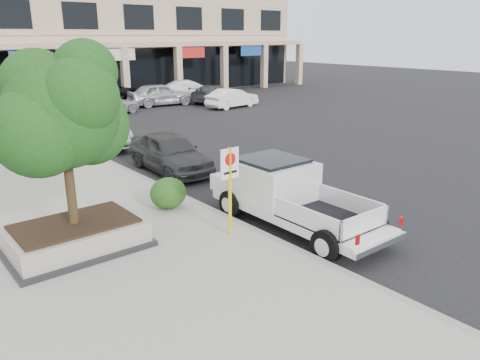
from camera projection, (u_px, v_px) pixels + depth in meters
name	position (u px, v px, depth m)	size (l,w,h in m)	color
ground	(303.00, 223.00, 13.19)	(120.00, 120.00, 0.00)	black
sidewalk	(34.00, 207.00, 14.26)	(8.00, 52.00, 0.15)	gray
curb	(150.00, 182.00, 16.65)	(0.20, 52.00, 0.15)	gray
strip_mall	(88.00, 39.00, 41.66)	(40.55, 12.43, 9.50)	tan
planter	(76.00, 236.00, 11.21)	(3.20, 2.20, 0.68)	black
planter_tree	(66.00, 113.00, 10.53)	(2.90, 2.55, 4.00)	#311F13
no_parking_sign	(230.00, 180.00, 11.66)	(0.55, 0.09, 2.30)	yellow
hedge	(168.00, 193.00, 13.81)	(1.10, 0.99, 0.94)	#133F12
pickup_truck	(297.00, 197.00, 12.67)	(2.08, 5.62, 1.77)	silver
curb_car_a	(170.00, 152.00, 17.98)	(1.79, 4.44, 1.51)	#292C2E
curb_car_b	(96.00, 129.00, 22.11)	(1.76, 5.04, 1.66)	#979B9E
curb_car_c	(53.00, 116.00, 26.21)	(2.00, 4.93, 1.43)	silver
curb_car_d	(21.00, 101.00, 31.40)	(2.68, 5.82, 1.62)	black
lot_car_a	(108.00, 104.00, 30.78)	(1.70, 4.22, 1.44)	#A5A7AD
lot_car_b	(232.00, 98.00, 33.93)	(1.46, 4.17, 1.38)	white
lot_car_c	(214.00, 93.00, 36.62)	(1.91, 4.69, 1.36)	#323538
lot_car_d	(103.00, 92.00, 36.30)	(2.77, 6.00, 1.67)	black
lot_car_e	(161.00, 94.00, 34.84)	(1.97, 4.91, 1.67)	#B1B3B9
lot_car_f	(190.00, 90.00, 37.71)	(1.67, 4.77, 1.57)	silver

